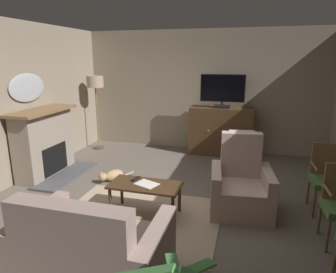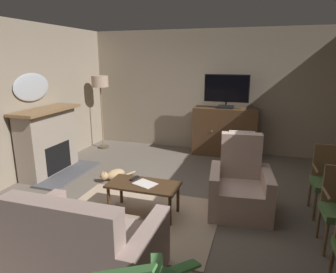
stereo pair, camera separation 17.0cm
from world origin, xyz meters
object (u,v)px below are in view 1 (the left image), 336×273
object	(u,v)px
sofa_floral	(91,253)
cat	(112,175)
folded_newspaper	(147,184)
floor_lamp	(95,87)
wall_mirror_oval	(28,88)
armchair_in_far_corner	(241,187)
television	(223,90)
tv_remote	(136,179)
fireplace	(46,144)
coffee_table	(145,188)
side_chair_mid_row	(328,177)
tv_cabinet	(221,132)

from	to	relation	value
sofa_floral	cat	bearing A→B (deg)	111.39
folded_newspaper	floor_lamp	distance (m)	3.60
wall_mirror_oval	armchair_in_far_corner	world-z (taller)	wall_mirror_oval
sofa_floral	television	bearing A→B (deg)	79.84
wall_mirror_oval	tv_remote	bearing A→B (deg)	-18.78
fireplace	tv_remote	size ratio (longest dim) A/B	8.30
cat	tv_remote	bearing A→B (deg)	-46.61
wall_mirror_oval	coffee_table	distance (m)	2.94
armchair_in_far_corner	cat	xyz separation A→B (m)	(-2.23, 0.45, -0.24)
fireplace	coffee_table	bearing A→B (deg)	-21.89
folded_newspaper	wall_mirror_oval	bearing A→B (deg)	-178.66
folded_newspaper	cat	bearing A→B (deg)	157.40
sofa_floral	side_chair_mid_row	distance (m)	3.32
television	folded_newspaper	bearing A→B (deg)	-103.26
armchair_in_far_corner	side_chair_mid_row	world-z (taller)	armchair_in_far_corner
fireplace	sofa_floral	bearing A→B (deg)	-46.00
fireplace	television	bearing A→B (deg)	34.68
coffee_table	side_chair_mid_row	distance (m)	2.57
television	side_chair_mid_row	size ratio (longest dim) A/B	0.99
fireplace	side_chair_mid_row	xyz separation A→B (m)	(4.71, -0.11, -0.08)
tv_cabinet	television	xyz separation A→B (m)	(0.00, -0.05, 0.94)
television	floor_lamp	xyz separation A→B (m)	(-2.88, -0.30, 0.03)
sofa_floral	armchair_in_far_corner	distance (m)	2.29
armchair_in_far_corner	floor_lamp	bearing A→B (deg)	147.46
wall_mirror_oval	sofa_floral	bearing A→B (deg)	-42.96
tv_cabinet	tv_remote	world-z (taller)	tv_cabinet
tv_cabinet	folded_newspaper	distance (m)	3.10
television	folded_newspaper	xyz separation A→B (m)	(-0.70, -2.97, -1.00)
coffee_table	armchair_in_far_corner	world-z (taller)	armchair_in_far_corner
tv_cabinet	floor_lamp	size ratio (longest dim) A/B	0.80
tv_cabinet	side_chair_mid_row	bearing A→B (deg)	-52.28
fireplace	television	world-z (taller)	television
floor_lamp	wall_mirror_oval	bearing A→B (deg)	-101.36
television	coffee_table	world-z (taller)	television
sofa_floral	floor_lamp	distance (m)	4.71
folded_newspaper	side_chair_mid_row	size ratio (longest dim) A/B	0.31
television	cat	world-z (taller)	television
wall_mirror_oval	sofa_floral	size ratio (longest dim) A/B	0.63
wall_mirror_oval	sofa_floral	world-z (taller)	wall_mirror_oval
tv_remote	tv_cabinet	bearing A→B (deg)	-4.77
side_chair_mid_row	tv_cabinet	bearing A→B (deg)	127.72
tv_remote	folded_newspaper	distance (m)	0.23
sofa_floral	side_chair_mid_row	xyz separation A→B (m)	(2.50, 2.18, 0.19)
fireplace	floor_lamp	world-z (taller)	floor_lamp
tv_remote	armchair_in_far_corner	xyz separation A→B (m)	(1.45, 0.38, -0.12)
tv_cabinet	floor_lamp	xyz separation A→B (m)	(-2.88, -0.35, 0.98)
coffee_table	floor_lamp	size ratio (longest dim) A/B	0.57
wall_mirror_oval	folded_newspaper	distance (m)	2.93
wall_mirror_oval	coffee_table	xyz separation A→B (m)	(2.51, -0.91, -1.22)
folded_newspaper	sofa_floral	distance (m)	1.39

